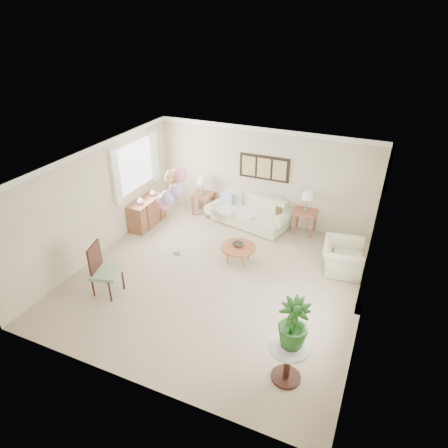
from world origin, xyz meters
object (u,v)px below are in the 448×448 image
(sofa, at_px, (250,213))
(armchair, at_px, (343,257))
(accent_chair, at_px, (103,269))
(balloon_cluster, at_px, (172,189))
(coffee_table, at_px, (238,248))

(sofa, bearing_deg, armchair, -23.94)
(sofa, height_order, accent_chair, accent_chair)
(accent_chair, relative_size, balloon_cluster, 0.50)
(sofa, height_order, balloon_cluster, balloon_cluster)
(sofa, xyz_separation_m, accent_chair, (-1.71, -3.96, 0.25))
(accent_chair, bearing_deg, armchair, 32.72)
(armchair, xyz_separation_m, balloon_cluster, (-3.71, -0.96, 1.38))
(sofa, relative_size, coffee_table, 2.95)
(armchair, relative_size, accent_chair, 0.91)
(sofa, relative_size, balloon_cluster, 1.07)
(armchair, relative_size, balloon_cluster, 0.45)
(sofa, height_order, armchair, sofa)
(sofa, height_order, coffee_table, sofa)
(armchair, bearing_deg, coffee_table, 100.26)
(armchair, bearing_deg, sofa, 60.10)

